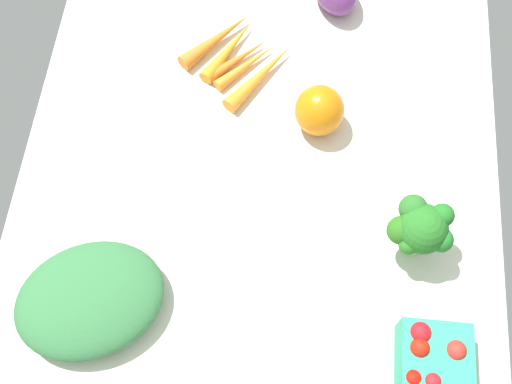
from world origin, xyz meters
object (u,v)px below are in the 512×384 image
(leafy_greens_clump, at_px, (90,299))
(carrot_bunch, at_px, (237,57))
(berry_basket, at_px, (433,359))
(broccoli_head, at_px, (421,228))
(bell_pepper_orange, at_px, (319,110))

(leafy_greens_clump, distance_m, carrot_bunch, 0.48)
(berry_basket, xyz_separation_m, carrot_bunch, (-0.49, -0.32, -0.02))
(carrot_bunch, bearing_deg, broccoli_head, 43.53)
(broccoli_head, bearing_deg, leafy_greens_clump, -73.38)
(bell_pepper_orange, relative_size, broccoli_head, 0.77)
(broccoli_head, bearing_deg, berry_basket, 8.09)
(carrot_bunch, bearing_deg, bell_pepper_orange, 52.05)
(leafy_greens_clump, height_order, broccoli_head, broccoli_head)
(berry_basket, height_order, carrot_bunch, berry_basket)
(broccoli_head, bearing_deg, carrot_bunch, -136.47)
(bell_pepper_orange, height_order, broccoli_head, broccoli_head)
(leafy_greens_clump, bearing_deg, bell_pepper_orange, 137.74)
(berry_basket, distance_m, carrot_bunch, 0.58)
(leafy_greens_clump, xyz_separation_m, broccoli_head, (-0.14, 0.46, 0.04))
(carrot_bunch, xyz_separation_m, broccoli_head, (0.31, 0.30, 0.06))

